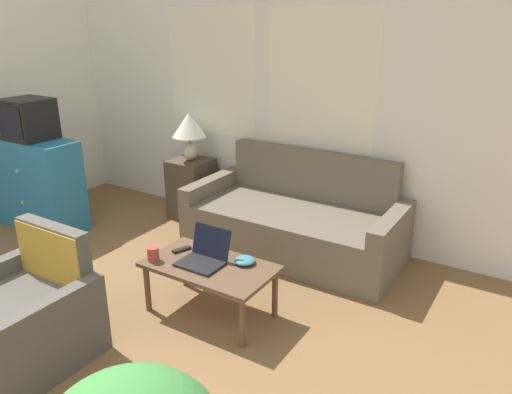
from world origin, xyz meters
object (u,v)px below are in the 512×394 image
object	(u,v)px
couch	(296,224)
laptop	(204,256)
armchair	(22,321)
table_lamp	(189,129)
snack_bowl	(245,260)
cup_navy	(153,254)
television	(28,119)
tv_remote	(182,250)
coffee_table	(210,270)

from	to	relation	value
couch	laptop	size ratio (longest dim) A/B	6.19
couch	laptop	bearing A→B (deg)	-94.20
armchair	table_lamp	size ratio (longest dim) A/B	1.64
snack_bowl	armchair	bearing A→B (deg)	-128.26
table_lamp	cup_navy	world-z (taller)	table_lamp
table_lamp	snack_bowl	xyz separation A→B (m)	(1.54, -1.29, -0.56)
television	couch	bearing A→B (deg)	19.49
tv_remote	coffee_table	bearing A→B (deg)	-11.56
couch	table_lamp	distance (m)	1.56
laptop	cup_navy	xyz separation A→B (m)	(-0.34, -0.18, -0.00)
television	laptop	xyz separation A→B (m)	(2.45, -0.38, -0.69)
coffee_table	snack_bowl	size ratio (longest dim) A/B	6.15
armchair	snack_bowl	world-z (taller)	armchair
couch	cup_navy	bearing A→B (deg)	-106.51
laptop	tv_remote	distance (m)	0.28
cup_navy	couch	bearing A→B (deg)	73.49
table_lamp	tv_remote	size ratio (longest dim) A/B	3.25
cup_navy	snack_bowl	xyz separation A→B (m)	(0.60, 0.32, -0.03)
television	cup_navy	world-z (taller)	television
couch	armchair	distance (m)	2.46
coffee_table	tv_remote	xyz separation A→B (m)	(-0.32, 0.06, 0.06)
table_lamp	cup_navy	distance (m)	1.94
laptop	table_lamp	bearing A→B (deg)	131.73
cup_navy	armchair	bearing A→B (deg)	-111.31
television	laptop	size ratio (longest dim) A/B	1.37
snack_bowl	cup_navy	bearing A→B (deg)	-151.99
television	laptop	world-z (taller)	television
laptop	snack_bowl	world-z (taller)	laptop
cup_navy	snack_bowl	bearing A→B (deg)	28.01
television	armchair	bearing A→B (deg)	-38.92
cup_navy	coffee_table	bearing A→B (deg)	23.68
laptop	tv_remote	world-z (taller)	laptop
armchair	table_lamp	distance (m)	2.66
coffee_table	tv_remote	distance (m)	0.33
television	tv_remote	world-z (taller)	television
television	table_lamp	xyz separation A→B (m)	(1.17, 1.05, -0.16)
table_lamp	cup_navy	bearing A→B (deg)	-59.72
laptop	snack_bowl	bearing A→B (deg)	28.49
armchair	table_lamp	bearing A→B (deg)	103.55
armchair	coffee_table	world-z (taller)	armchair
couch	tv_remote	xyz separation A→B (m)	(-0.36, -1.22, 0.15)
laptop	television	bearing A→B (deg)	171.19
laptop	cup_navy	bearing A→B (deg)	-152.36
tv_remote	table_lamp	bearing A→B (deg)	126.38
laptop	cup_navy	distance (m)	0.38
couch	coffee_table	bearing A→B (deg)	-91.90
television	table_lamp	bearing A→B (deg)	41.88
coffee_table	laptop	bearing A→B (deg)	173.16
table_lamp	tv_remote	xyz separation A→B (m)	(1.01, -1.37, -0.58)
armchair	tv_remote	xyz separation A→B (m)	(0.41, 1.11, 0.16)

